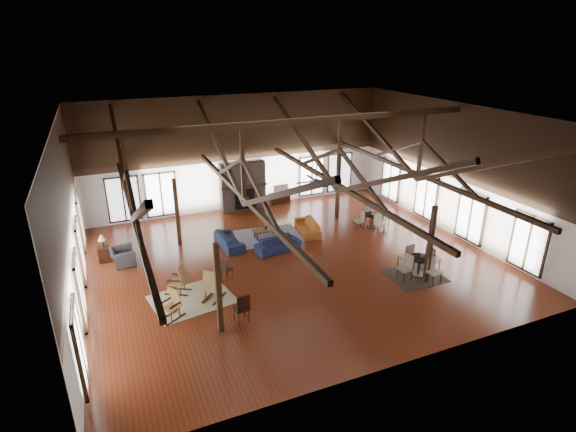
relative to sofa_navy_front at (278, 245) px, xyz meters
name	(u,v)px	position (x,y,z in m)	size (l,w,h in m)	color
floor	(293,261)	(0.19, -1.15, -0.28)	(16.00, 16.00, 0.00)	maroon
ceiling	(293,115)	(0.19, -1.15, 5.72)	(16.00, 14.00, 0.02)	black
wall_back	(239,153)	(0.19, 5.85, 2.72)	(16.00, 0.02, 6.00)	white
wall_front	(402,273)	(0.19, -8.15, 2.72)	(16.00, 0.02, 6.00)	white
wall_left	(68,223)	(-7.81, -1.15, 2.72)	(0.02, 14.00, 6.00)	white
wall_right	(454,170)	(8.19, -1.15, 2.72)	(0.02, 14.00, 6.00)	white
roof_truss	(293,167)	(0.19, -1.15, 3.74)	(15.60, 14.07, 3.14)	#32200E
post_grid	(293,227)	(0.19, -1.15, 1.24)	(8.16, 7.16, 3.05)	#32200E
fireplace	(243,186)	(0.19, 5.52, 1.00)	(2.50, 0.69, 2.60)	brown
ceiling_fan	(316,180)	(0.69, -2.15, 3.45)	(1.60, 1.60, 0.75)	black
sofa_navy_front	(278,245)	(0.00, 0.00, 0.00)	(1.95, 0.76, 0.57)	#181F43
sofa_navy_left	(229,240)	(-1.83, 1.26, 0.01)	(0.79, 2.02, 0.59)	#16223E
sofa_orange	(308,227)	(2.02, 1.27, 0.01)	(0.78, 2.01, 0.59)	#A75820
coffee_table	(265,230)	(-0.04, 1.50, 0.08)	(1.11, 0.57, 0.42)	brown
vase	(266,227)	(0.00, 1.51, 0.24)	(0.20, 0.20, 0.21)	#B2B2B2
armchair	(123,257)	(-6.30, 1.31, 0.05)	(0.91, 1.04, 0.68)	#2C2C2E
side_table_lamp	(104,251)	(-6.97, 1.93, 0.17)	(0.47, 0.47, 1.21)	black
rocking_chair_a	(180,280)	(-4.55, -1.85, 0.24)	(0.98, 0.84, 1.12)	#9F6D3C
rocking_chair_b	(212,286)	(-3.62, -2.77, 0.27)	(0.97, 0.99, 1.17)	#9F6D3C
rocking_chair_c	(173,304)	(-5.05, -3.29, 0.22)	(0.93, 0.82, 1.07)	#9F6D3C
side_chair_a	(225,267)	(-2.78, -1.52, 0.23)	(0.50, 0.50, 0.88)	black
side_chair_b	(242,306)	(-3.03, -4.49, 0.32)	(0.49, 0.49, 1.05)	black
cafe_table_near	(419,263)	(4.24, -4.14, 0.23)	(2.01, 2.01, 1.03)	black
cafe_table_far	(372,218)	(5.15, 0.58, 0.19)	(1.83, 1.83, 0.95)	black
cup_near	(423,256)	(4.33, -4.16, 0.52)	(0.14, 0.14, 0.11)	#B2B2B2
cup_far	(373,214)	(5.16, 0.56, 0.45)	(0.13, 0.13, 0.10)	#B2B2B2
tv_console	(280,198)	(2.33, 5.60, 0.00)	(1.15, 0.43, 0.57)	black
television	(280,189)	(2.37, 5.60, 0.55)	(0.90, 0.12, 0.52)	#B2B2B2
rug_tan	(192,299)	(-4.27, -2.45, -0.28)	(2.72, 2.13, 0.01)	tan
rug_navy	(268,236)	(0.14, 1.58, -0.28)	(2.96, 2.22, 0.01)	#1B1B4C
rug_dark	(414,276)	(4.04, -4.16, -0.28)	(2.03, 1.85, 0.01)	black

